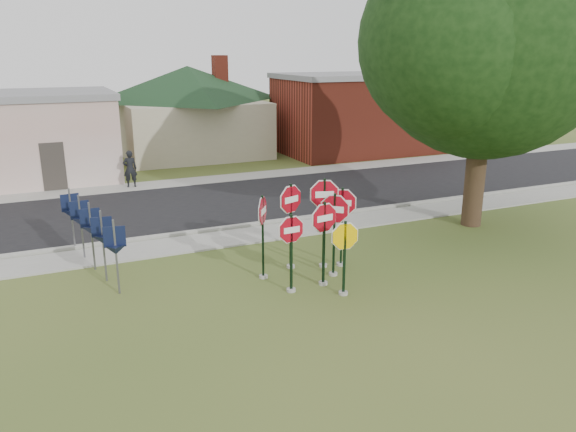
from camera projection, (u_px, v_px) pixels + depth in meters
name	position (u px, v px, depth m)	size (l,w,h in m)	color
ground	(335.00, 297.00, 14.34)	(120.00, 120.00, 0.00)	#3D5620
sidewalk_near	(258.00, 234.00, 19.15)	(60.00, 1.60, 0.06)	gray
road	(218.00, 203.00, 23.09)	(60.00, 7.00, 0.04)	black
sidewalk_far	(192.00, 182.00, 26.86)	(60.00, 1.60, 0.06)	gray
curb	(248.00, 225.00, 20.02)	(60.00, 0.20, 0.14)	gray
stop_sign_center	(324.00, 232.00, 14.71)	(1.07, 0.24, 2.41)	#99978F
stop_sign_yellow	(345.00, 250.00, 14.17)	(0.99, 0.24, 2.08)	#99978F
stop_sign_left	(291.00, 244.00, 14.32)	(0.98, 0.24, 2.19)	#99978F
stop_sign_right	(334.00, 223.00, 15.32)	(0.84, 0.75, 2.49)	#99978F
stop_sign_back_right	(324.00, 209.00, 15.89)	(1.10, 0.34, 2.75)	#99978F
stop_sign_back_left	(291.00, 214.00, 15.85)	(1.05, 0.41, 2.61)	#99978F
stop_sign_far_right	(342.00, 216.00, 16.04)	(0.96, 0.58, 2.46)	#99978F
stop_sign_far_left	(263.00, 225.00, 15.14)	(0.63, 0.89, 2.48)	#99978F
route_sign_row	(91.00, 229.00, 15.83)	(1.43, 4.63, 2.00)	#59595E
building_house	(188.00, 93.00, 33.36)	(11.60, 11.60, 6.20)	#B4AB8F
building_brick	(363.00, 112.00, 34.55)	(10.20, 6.20, 4.75)	maroon
oak_tree	(489.00, 33.00, 18.46)	(11.93, 11.33, 10.79)	#312216
bg_tree_right	(424.00, 57.00, 44.13)	(5.60, 5.60, 8.40)	#312216
pedestrian	(130.00, 169.00, 25.50)	(0.61, 0.40, 1.68)	black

